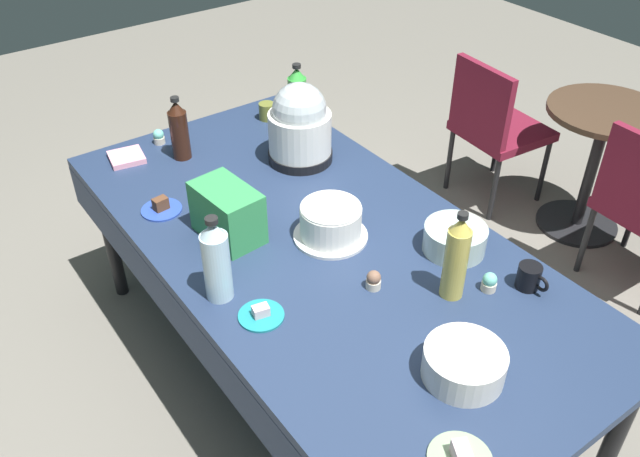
% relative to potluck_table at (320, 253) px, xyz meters
% --- Properties ---
extents(ground, '(9.00, 9.00, 0.00)m').
position_rel_potluck_table_xyz_m(ground, '(0.00, 0.00, -0.69)').
color(ground, slate).
extents(potluck_table, '(2.20, 1.10, 0.75)m').
position_rel_potluck_table_xyz_m(potluck_table, '(0.00, 0.00, 0.00)').
color(potluck_table, navy).
rests_on(potluck_table, ground).
extents(frosted_layer_cake, '(0.27, 0.27, 0.13)m').
position_rel_potluck_table_xyz_m(frosted_layer_cake, '(0.01, 0.04, 0.13)').
color(frosted_layer_cake, silver).
rests_on(frosted_layer_cake, potluck_table).
extents(slow_cooker, '(0.28, 0.28, 0.35)m').
position_rel_potluck_table_xyz_m(slow_cooker, '(-0.51, 0.26, 0.22)').
color(slow_cooker, black).
rests_on(slow_cooker, potluck_table).
extents(glass_salad_bowl, '(0.22, 0.22, 0.10)m').
position_rel_potluck_table_xyz_m(glass_salad_bowl, '(0.32, 0.35, 0.11)').
color(glass_salad_bowl, '#B2C6BC').
rests_on(glass_salad_bowl, potluck_table).
extents(ceramic_snack_bowl, '(0.24, 0.24, 0.10)m').
position_rel_potluck_table_xyz_m(ceramic_snack_bowl, '(0.75, -0.04, 0.11)').
color(ceramic_snack_bowl, silver).
rests_on(ceramic_snack_bowl, potluck_table).
extents(dessert_plate_sage, '(0.17, 0.17, 0.05)m').
position_rel_potluck_table_xyz_m(dessert_plate_sage, '(0.94, -0.25, 0.07)').
color(dessert_plate_sage, '#8CA87F').
rests_on(dessert_plate_sage, potluck_table).
extents(dessert_plate_cobalt, '(0.16, 0.16, 0.06)m').
position_rel_potluck_table_xyz_m(dessert_plate_cobalt, '(-0.50, -0.39, 0.08)').
color(dessert_plate_cobalt, '#2D4CB2').
rests_on(dessert_plate_cobalt, potluck_table).
extents(dessert_plate_teal, '(0.15, 0.15, 0.04)m').
position_rel_potluck_table_xyz_m(dessert_plate_teal, '(0.21, -0.38, 0.07)').
color(dessert_plate_teal, teal).
rests_on(dessert_plate_teal, potluck_table).
extents(cupcake_vanilla, '(0.05, 0.05, 0.07)m').
position_rel_potluck_table_xyz_m(cupcake_vanilla, '(-0.99, -0.17, 0.09)').
color(cupcake_vanilla, beige).
rests_on(cupcake_vanilla, potluck_table).
extents(cupcake_cocoa, '(0.05, 0.05, 0.07)m').
position_rel_potluck_table_xyz_m(cupcake_cocoa, '(0.54, 0.29, 0.09)').
color(cupcake_cocoa, beige).
rests_on(cupcake_cocoa, potluck_table).
extents(cupcake_berry, '(0.05, 0.05, 0.07)m').
position_rel_potluck_table_xyz_m(cupcake_berry, '(-0.54, -0.14, 0.09)').
color(cupcake_berry, beige).
rests_on(cupcake_berry, potluck_table).
extents(cupcake_rose, '(0.05, 0.05, 0.07)m').
position_rel_potluck_table_xyz_m(cupcake_rose, '(0.31, -0.01, 0.09)').
color(cupcake_rose, beige).
rests_on(cupcake_rose, potluck_table).
extents(soda_bottle_lime_soda, '(0.09, 0.09, 0.27)m').
position_rel_potluck_table_xyz_m(soda_bottle_lime_soda, '(-0.83, 0.47, 0.19)').
color(soda_bottle_lime_soda, green).
rests_on(soda_bottle_lime_soda, potluck_table).
extents(soda_bottle_cola, '(0.08, 0.08, 0.28)m').
position_rel_potluck_table_xyz_m(soda_bottle_cola, '(-0.82, -0.14, 0.19)').
color(soda_bottle_cola, '#33190F').
rests_on(soda_bottle_cola, potluck_table).
extents(soda_bottle_water, '(0.09, 0.09, 0.31)m').
position_rel_potluck_table_xyz_m(soda_bottle_water, '(0.05, -0.44, 0.21)').
color(soda_bottle_water, silver).
rests_on(soda_bottle_water, potluck_table).
extents(soda_bottle_ginger_ale, '(0.08, 0.08, 0.32)m').
position_rel_potluck_table_xyz_m(soda_bottle_ginger_ale, '(0.48, 0.18, 0.21)').
color(soda_bottle_ginger_ale, gold).
rests_on(soda_bottle_ginger_ale, potluck_table).
extents(coffee_mug_black, '(0.12, 0.08, 0.09)m').
position_rel_potluck_table_xyz_m(coffee_mug_black, '(0.61, 0.40, 0.11)').
color(coffee_mug_black, black).
rests_on(coffee_mug_black, potluck_table).
extents(coffee_mug_olive, '(0.11, 0.07, 0.08)m').
position_rel_potluck_table_xyz_m(coffee_mug_olive, '(-0.90, 0.35, 0.10)').
color(coffee_mug_olive, olive).
rests_on(coffee_mug_olive, potluck_table).
extents(soda_carton, '(0.27, 0.18, 0.20)m').
position_rel_potluck_table_xyz_m(soda_carton, '(-0.22, -0.25, 0.16)').
color(soda_carton, '#338C4C').
rests_on(soda_carton, potluck_table).
extents(paper_napkin_stack, '(0.16, 0.16, 0.02)m').
position_rel_potluck_table_xyz_m(paper_napkin_stack, '(-0.94, -0.34, 0.07)').
color(paper_napkin_stack, pink).
rests_on(paper_napkin_stack, potluck_table).
extents(maroon_chair_left, '(0.48, 0.48, 0.85)m').
position_rel_potluck_table_xyz_m(maroon_chair_left, '(-0.56, 1.59, -0.20)').
color(maroon_chair_left, maroon).
rests_on(maroon_chair_left, ground).
extents(round_cafe_table, '(0.60, 0.60, 0.72)m').
position_rel_potluck_table_xyz_m(round_cafe_table, '(-0.05, 1.82, -0.19)').
color(round_cafe_table, '#473323').
rests_on(round_cafe_table, ground).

